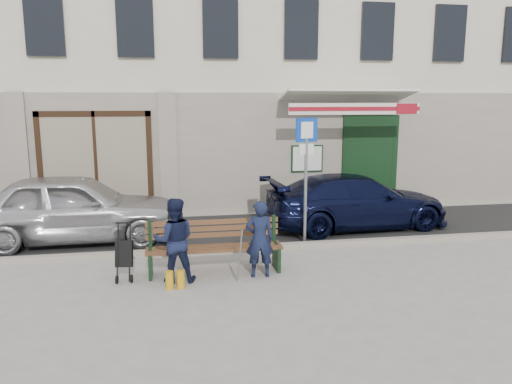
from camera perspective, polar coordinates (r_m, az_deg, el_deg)
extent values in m
plane|color=#9E9991|center=(8.78, -0.23, -9.71)|extent=(80.00, 80.00, 0.00)
cube|color=#282828|center=(11.70, -2.82, -4.46)|extent=(60.00, 3.20, 0.01)
cube|color=#9E9384|center=(10.17, -1.68, -6.49)|extent=(60.00, 0.18, 0.12)
cube|color=beige|center=(16.78, -5.42, 17.28)|extent=(20.00, 7.00, 10.00)
cube|color=#9E9384|center=(13.23, -3.90, 4.32)|extent=(20.00, 0.12, 3.20)
cube|color=maroon|center=(13.34, -17.76, 3.68)|extent=(2.50, 0.12, 2.00)
cube|color=black|center=(14.22, 12.84, 3.30)|extent=(1.60, 0.10, 2.60)
cube|color=black|center=(14.66, 12.11, 3.16)|extent=(1.25, 0.90, 2.40)
cube|color=white|center=(13.57, 5.87, 3.82)|extent=(0.80, 0.03, 0.65)
cube|color=white|center=(13.54, 10.00, 10.61)|extent=(3.40, 1.72, 0.42)
cube|color=white|center=(12.74, 11.28, 9.31)|extent=(3.40, 0.05, 0.28)
cube|color=maroon|center=(12.71, 11.33, 9.31)|extent=(3.40, 0.02, 0.10)
imported|color=silver|center=(11.37, -20.11, -1.68)|extent=(4.45, 1.85, 1.51)
imported|color=black|center=(12.12, 11.38, -1.04)|extent=(4.55, 2.14, 1.28)
cylinder|color=gray|center=(10.48, 5.69, 0.86)|extent=(0.07, 0.07, 2.56)
cube|color=#0C3AAC|center=(10.35, 5.81, 7.06)|extent=(0.49, 0.15, 0.49)
cube|color=white|center=(10.32, 5.85, 7.05)|extent=(0.27, 0.09, 0.34)
cube|color=white|center=(10.38, 5.77, 4.89)|extent=(0.33, 0.11, 0.22)
cube|color=brown|center=(8.89, -4.75, -6.42)|extent=(2.40, 0.50, 0.04)
cube|color=brown|center=(9.08, -4.95, -4.16)|extent=(2.40, 0.10, 0.36)
cube|color=black|center=(8.94, -11.97, -8.05)|extent=(0.06, 0.50, 0.45)
cube|color=black|center=(9.13, 2.35, -7.43)|extent=(0.06, 0.50, 0.45)
cube|color=white|center=(8.89, 0.15, -6.20)|extent=(0.34, 0.25, 0.11)
cylinder|color=gray|center=(8.28, -1.89, -7.33)|extent=(0.07, 0.34, 0.96)
cylinder|color=#C69014|center=(8.34, -9.86, -9.90)|extent=(0.13, 0.13, 0.30)
cylinder|color=#C69014|center=(8.34, -8.60, -9.86)|extent=(0.13, 0.13, 0.30)
imported|color=#131A34|center=(8.62, 0.42, -5.39)|extent=(0.51, 0.35, 1.35)
imported|color=#131834|center=(8.49, -9.32, -5.48)|extent=(0.70, 0.55, 1.44)
cylinder|color=black|center=(8.79, -15.62, -9.62)|extent=(0.05, 0.14, 0.14)
cylinder|color=black|center=(8.77, -14.03, -9.59)|extent=(0.05, 0.14, 0.14)
cube|color=black|center=(8.85, -14.84, -6.84)|extent=(0.31, 0.29, 0.47)
cylinder|color=black|center=(8.82, -14.94, -3.43)|extent=(0.26, 0.06, 0.02)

